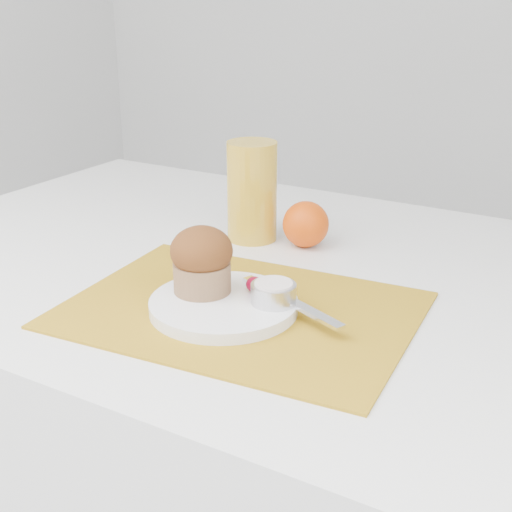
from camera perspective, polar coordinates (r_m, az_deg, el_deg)
The scene contains 11 objects.
table at distance 1.24m, azimuth -0.20°, elevation -16.87°, with size 1.20×0.80×0.75m, color white.
placemat at distance 0.90m, azimuth -1.27°, elevation -4.33°, with size 0.43×0.31×0.00m, color #B38318.
plate at distance 0.89m, azimuth -2.61°, elevation -3.94°, with size 0.19×0.19×0.01m, color white.
ramekin at distance 0.87m, azimuth 1.41°, elevation -3.01°, with size 0.06×0.06×0.02m, color silver.
cream at distance 0.87m, azimuth 1.42°, elevation -2.29°, with size 0.05×0.05×0.01m, color white.
raspberry_near at distance 0.91m, azimuth -0.12°, elevation -2.28°, with size 0.02×0.02×0.02m, color #5C0214.
raspberry_far at distance 0.89m, azimuth 1.21°, elevation -2.65°, with size 0.02×0.02×0.02m, color #5B020F.
butter_knife at distance 0.88m, azimuth 2.79°, elevation -3.63°, with size 0.18×0.01×0.00m, color white.
orange at distance 1.11m, azimuth 4.00°, elevation 2.55°, with size 0.07×0.07×0.07m, color #EF5108.
juice_glass at distance 1.12m, azimuth -0.32°, elevation 5.19°, with size 0.08×0.08×0.16m, color gold.
muffin at distance 0.90m, azimuth -4.36°, elevation -0.31°, with size 0.09×0.09×0.09m.
Camera 1 is at (0.50, -0.79, 1.14)m, focal length 50.00 mm.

